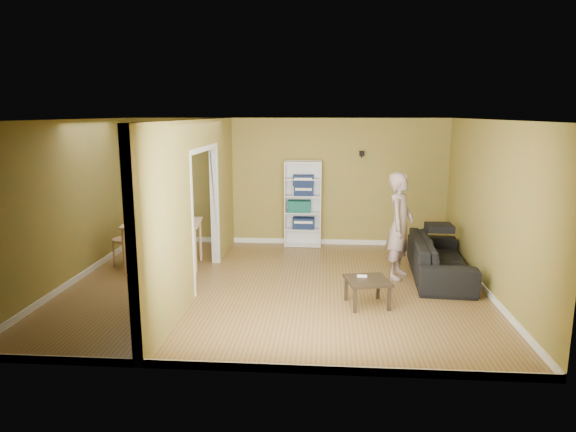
% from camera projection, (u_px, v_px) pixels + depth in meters
% --- Properties ---
extents(room_shell, '(6.50, 6.50, 6.50)m').
position_uv_depth(room_shell, '(274.00, 206.00, 7.87)').
color(room_shell, olive).
rests_on(room_shell, ground).
extents(partition, '(0.22, 5.50, 2.60)m').
position_uv_depth(partition, '(197.00, 205.00, 7.96)').
color(partition, olive).
rests_on(partition, ground).
extents(wall_speaker, '(0.10, 0.10, 0.10)m').
position_uv_depth(wall_speaker, '(362.00, 153.00, 10.27)').
color(wall_speaker, black).
rests_on(wall_speaker, room_shell).
extents(sofa, '(2.31, 1.12, 0.86)m').
position_uv_depth(sofa, '(440.00, 252.00, 8.52)').
color(sofa, black).
rests_on(sofa, ground).
extents(person, '(0.92, 0.83, 2.06)m').
position_uv_depth(person, '(400.00, 217.00, 8.39)').
color(person, slate).
rests_on(person, ground).
extents(bookshelf, '(0.74, 0.32, 1.75)m').
position_uv_depth(bookshelf, '(303.00, 204.00, 10.47)').
color(bookshelf, white).
rests_on(bookshelf, ground).
extents(paper_box_navy_a, '(0.44, 0.29, 0.23)m').
position_uv_depth(paper_box_navy_a, '(304.00, 223.00, 10.51)').
color(paper_box_navy_a, '#20214D').
rests_on(paper_box_navy_a, bookshelf).
extents(paper_box_teal, '(0.46, 0.30, 0.24)m').
position_uv_depth(paper_box_teal, '(299.00, 206.00, 10.44)').
color(paper_box_teal, teal).
rests_on(paper_box_teal, bookshelf).
extents(paper_box_navy_b, '(0.39, 0.25, 0.20)m').
position_uv_depth(paper_box_navy_b, '(304.00, 190.00, 10.37)').
color(paper_box_navy_b, '#1F284D').
rests_on(paper_box_navy_b, bookshelf).
extents(paper_box_navy_c, '(0.41, 0.27, 0.21)m').
position_uv_depth(paper_box_navy_c, '(303.00, 180.00, 10.33)').
color(paper_box_navy_c, navy).
rests_on(paper_box_navy_c, bookshelf).
extents(coffee_table, '(0.58, 0.58, 0.39)m').
position_uv_depth(coffee_table, '(367.00, 283.00, 7.26)').
color(coffee_table, '#2C2318').
rests_on(coffee_table, ground).
extents(game_controller, '(0.14, 0.04, 0.03)m').
position_uv_depth(game_controller, '(362.00, 276.00, 7.35)').
color(game_controller, white).
rests_on(game_controller, coffee_table).
extents(dining_table, '(1.31, 0.87, 0.82)m').
position_uv_depth(dining_table, '(163.00, 226.00, 9.01)').
color(dining_table, tan).
rests_on(dining_table, ground).
extents(chair_left, '(0.62, 0.62, 1.03)m').
position_uv_depth(chair_left, '(126.00, 238.00, 9.13)').
color(chair_left, '#D8B877').
rests_on(chair_left, ground).
extents(chair_near, '(0.50, 0.50, 0.87)m').
position_uv_depth(chair_near, '(154.00, 251.00, 8.56)').
color(chair_near, tan).
rests_on(chair_near, ground).
extents(chair_far, '(0.59, 0.59, 1.01)m').
position_uv_depth(chair_far, '(173.00, 232.00, 9.62)').
color(chair_far, tan).
rests_on(chair_far, ground).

